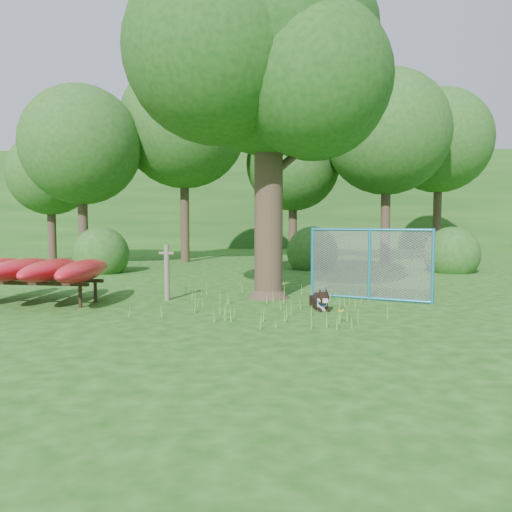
{
  "coord_description": "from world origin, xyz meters",
  "views": [
    {
      "loc": [
        0.44,
        -8.54,
        1.68
      ],
      "look_at": [
        0.2,
        1.2,
        1.0
      ],
      "focal_mm": 35.0,
      "sensor_mm": 36.0,
      "label": 1
    }
  ],
  "objects_px": {
    "oak_tree": "(266,57)",
    "kayak_rack": "(36,270)",
    "fence_section": "(369,264)",
    "husky_dog": "(320,301)"
  },
  "relations": [
    {
      "from": "kayak_rack",
      "to": "fence_section",
      "type": "height_order",
      "value": "fence_section"
    },
    {
      "from": "oak_tree",
      "to": "husky_dog",
      "type": "distance_m",
      "value": 5.33
    },
    {
      "from": "kayak_rack",
      "to": "husky_dog",
      "type": "bearing_deg",
      "value": 2.97
    },
    {
      "from": "husky_dog",
      "to": "fence_section",
      "type": "distance_m",
      "value": 1.72
    },
    {
      "from": "oak_tree",
      "to": "fence_section",
      "type": "bearing_deg",
      "value": -8.45
    },
    {
      "from": "oak_tree",
      "to": "husky_dog",
      "type": "relative_size",
      "value": 7.99
    },
    {
      "from": "husky_dog",
      "to": "fence_section",
      "type": "relative_size",
      "value": 0.38
    },
    {
      "from": "oak_tree",
      "to": "kayak_rack",
      "type": "height_order",
      "value": "oak_tree"
    },
    {
      "from": "kayak_rack",
      "to": "fence_section",
      "type": "relative_size",
      "value": 1.15
    },
    {
      "from": "oak_tree",
      "to": "kayak_rack",
      "type": "relative_size",
      "value": 2.65
    }
  ]
}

